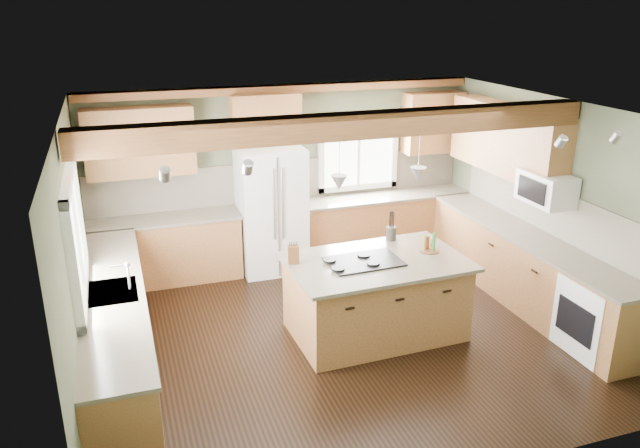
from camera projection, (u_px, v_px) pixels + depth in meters
name	position (u px, v px, depth m)	size (l,w,h in m)	color
floor	(344.00, 334.00, 7.31)	(5.60, 5.60, 0.00)	black
ceiling	(347.00, 112.00, 6.43)	(5.60, 5.60, 0.00)	silver
wall_back	(284.00, 174.00, 9.10)	(5.60, 5.60, 0.00)	#424A35
wall_left	(75.00, 262.00, 6.03)	(5.00, 5.00, 0.00)	#424A35
wall_right	(556.00, 205.00, 7.72)	(5.00, 5.00, 0.00)	#424A35
ceiling_beam	(349.00, 126.00, 6.41)	(5.55, 0.26, 0.26)	#542D18
soffit_trim	(284.00, 89.00, 8.59)	(5.55, 0.20, 0.10)	#542D18
backsplash_back	(284.00, 180.00, 9.12)	(5.58, 0.03, 0.58)	brown
backsplash_right	(551.00, 211.00, 7.79)	(0.03, 3.70, 0.58)	brown
base_cab_back_left	(166.00, 251.00, 8.58)	(2.02, 0.60, 0.88)	brown
counter_back_left	(163.00, 219.00, 8.43)	(2.06, 0.64, 0.04)	brown
base_cab_back_right	(384.00, 225.00, 9.57)	(2.62, 0.60, 0.88)	brown
counter_back_right	(385.00, 196.00, 9.42)	(2.66, 0.64, 0.04)	brown
base_cab_left	(117.00, 333.00, 6.45)	(0.60, 3.70, 0.88)	brown
counter_left	(112.00, 293.00, 6.30)	(0.64, 3.74, 0.04)	brown
base_cab_right	(525.00, 270.00, 7.96)	(0.60, 3.70, 0.88)	brown
counter_right	(529.00, 237.00, 7.81)	(0.64, 3.74, 0.04)	brown
upper_cab_back_left	(140.00, 142.00, 8.12)	(1.40, 0.35, 0.90)	brown
upper_cab_over_fridge	(265.00, 119.00, 8.57)	(0.96, 0.35, 0.70)	brown
upper_cab_right	(507.00, 140.00, 8.25)	(0.35, 2.20, 0.90)	brown
upper_cab_back_corner	(433.00, 123.00, 9.42)	(0.90, 0.35, 0.90)	brown
window_left	(74.00, 236.00, 5.99)	(0.04, 1.60, 1.05)	white
window_back	(358.00, 152.00, 9.35)	(1.10, 0.04, 1.00)	white
sink	(112.00, 293.00, 6.29)	(0.50, 0.65, 0.03)	#262628
faucet	(129.00, 277.00, 6.30)	(0.02, 0.02, 0.28)	#B2B2B7
dishwasher	(123.00, 407.00, 5.30)	(0.60, 0.60, 0.84)	white
oven	(598.00, 317.00, 6.80)	(0.60, 0.72, 0.84)	white
microwave	(546.00, 188.00, 7.52)	(0.40, 0.70, 0.38)	white
pendant_left	(339.00, 182.00, 6.56)	(0.18, 0.18, 0.16)	#B2B2B7
pendant_right	(418.00, 174.00, 6.87)	(0.18, 0.18, 0.16)	#B2B2B7
refrigerator	(271.00, 210.00, 8.81)	(0.90, 0.74, 1.80)	white
island	(375.00, 298.00, 7.20)	(1.88, 1.15, 0.88)	brown
island_top	(377.00, 262.00, 7.05)	(2.01, 1.28, 0.04)	brown
cooktop	(364.00, 261.00, 6.99)	(0.82, 0.54, 0.02)	black
knife_block	(293.00, 254.00, 6.94)	(0.12, 0.09, 0.20)	brown
utensil_crock	(391.00, 233.00, 7.62)	(0.13, 0.13, 0.17)	#464038
bottle_tray	(430.00, 243.00, 7.26)	(0.24, 0.24, 0.22)	brown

